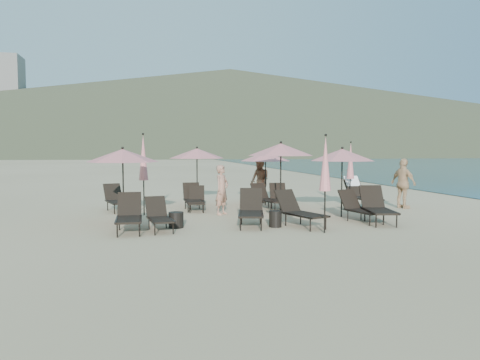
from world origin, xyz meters
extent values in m
plane|color=#D6BA8C|center=(0.00, 0.00, 0.00)|extent=(800.00, 800.00, 0.00)
cone|color=brown|center=(60.00, 300.00, 27.50)|extent=(690.00, 690.00, 55.00)
cone|color=brown|center=(190.00, 330.00, 16.00)|extent=(280.00, 280.00, 32.00)
cube|color=beige|center=(-45.00, 310.00, 19.00)|extent=(18.00, 16.00, 38.00)
cube|color=black|center=(-4.61, -0.06, 0.36)|extent=(0.67, 1.26, 0.05)
cube|color=black|center=(-4.60, 0.78, 0.67)|extent=(0.65, 0.48, 0.64)
cylinder|color=black|center=(-4.89, -0.57, 0.18)|extent=(0.04, 0.04, 0.35)
cylinder|color=black|center=(-4.87, 0.50, 0.18)|extent=(0.04, 0.04, 0.35)
cylinder|color=black|center=(-4.35, -0.58, 0.18)|extent=(0.04, 0.04, 0.35)
cylinder|color=black|center=(-4.33, 0.49, 0.18)|extent=(0.04, 0.04, 0.35)
cube|color=black|center=(-4.92, 0.00, 0.37)|extent=(0.07, 1.41, 0.04)
cube|color=black|center=(-4.30, -0.01, 0.37)|extent=(0.07, 1.41, 0.04)
cube|color=black|center=(-3.79, 0.00, 0.32)|extent=(0.70, 1.15, 0.05)
cube|color=black|center=(-3.88, 0.73, 0.59)|extent=(0.61, 0.48, 0.56)
cylinder|color=black|center=(-3.97, -0.48, 0.15)|extent=(0.03, 0.03, 0.31)
cylinder|color=black|center=(-4.08, 0.45, 0.15)|extent=(0.03, 0.03, 0.31)
cylinder|color=black|center=(-3.50, -0.42, 0.15)|extent=(0.03, 0.03, 0.31)
cylinder|color=black|center=(-3.61, 0.51, 0.15)|extent=(0.03, 0.03, 0.31)
cube|color=black|center=(-4.06, 0.02, 0.33)|extent=(0.19, 1.23, 0.04)
cube|color=black|center=(-3.52, 0.08, 0.33)|extent=(0.19, 1.23, 0.04)
cube|color=black|center=(-1.28, 0.12, 0.38)|extent=(0.96, 1.41, 0.05)
cube|color=black|center=(-1.07, 0.96, 0.69)|extent=(0.77, 0.64, 0.66)
cylinder|color=black|center=(-1.68, -0.33, 0.18)|extent=(0.04, 0.04, 0.37)
cylinder|color=black|center=(-1.41, 0.75, 0.18)|extent=(0.04, 0.04, 0.37)
cylinder|color=black|center=(-1.14, -0.47, 0.18)|extent=(0.04, 0.04, 0.37)
cylinder|color=black|center=(-0.87, 0.61, 0.18)|extent=(0.04, 0.04, 0.37)
cube|color=black|center=(-1.58, 0.26, 0.39)|extent=(0.40, 1.42, 0.04)
cube|color=black|center=(-0.95, 0.10, 0.39)|extent=(0.40, 1.42, 0.04)
cube|color=black|center=(0.20, -0.27, 0.37)|extent=(1.02, 1.40, 0.05)
cube|color=black|center=(-0.08, 0.53, 0.67)|extent=(0.77, 0.66, 0.65)
cylinder|color=black|center=(0.11, -0.85, 0.18)|extent=(0.04, 0.04, 0.36)
cylinder|color=black|center=(-0.24, 0.17, 0.18)|extent=(0.04, 0.04, 0.36)
cylinder|color=black|center=(0.62, -0.68, 0.18)|extent=(0.04, 0.04, 0.36)
cylinder|color=black|center=(0.27, 0.34, 0.18)|extent=(0.04, 0.04, 0.36)
cube|color=black|center=(-0.12, -0.32, 0.38)|extent=(0.50, 1.35, 0.04)
cube|color=black|center=(0.48, -0.12, 0.38)|extent=(0.50, 1.35, 0.04)
cube|color=black|center=(2.24, 0.13, 0.34)|extent=(0.83, 1.26, 0.05)
cube|color=black|center=(2.08, 0.90, 0.63)|extent=(0.68, 0.55, 0.60)
cylinder|color=black|center=(2.09, -0.39, 0.17)|extent=(0.03, 0.03, 0.33)
cylinder|color=black|center=(1.89, 0.58, 0.17)|extent=(0.03, 0.03, 0.33)
cylinder|color=black|center=(2.59, -0.29, 0.17)|extent=(0.03, 0.03, 0.33)
cylinder|color=black|center=(2.38, 0.69, 0.17)|extent=(0.03, 0.03, 0.33)
cube|color=black|center=(1.94, 0.12, 0.35)|extent=(0.31, 1.29, 0.04)
cube|color=black|center=(2.51, 0.24, 0.35)|extent=(0.31, 1.29, 0.04)
cube|color=black|center=(2.52, -0.22, 0.39)|extent=(0.96, 1.45, 0.06)
cube|color=black|center=(2.72, 0.66, 0.72)|extent=(0.78, 0.64, 0.69)
cylinder|color=black|center=(2.12, -0.70, 0.19)|extent=(0.04, 0.04, 0.38)
cylinder|color=black|center=(2.37, 0.42, 0.19)|extent=(0.04, 0.04, 0.38)
cylinder|color=black|center=(2.69, -0.82, 0.19)|extent=(0.04, 0.04, 0.38)
cylinder|color=black|center=(2.93, 0.30, 0.19)|extent=(0.04, 0.04, 0.38)
cube|color=black|center=(2.21, -0.09, 0.40)|extent=(0.37, 1.48, 0.04)
cube|color=black|center=(2.86, -0.23, 0.40)|extent=(0.37, 1.48, 0.04)
cube|color=black|center=(-5.01, 4.23, 0.34)|extent=(0.90, 1.29, 0.05)
cube|color=black|center=(-5.23, 4.98, 0.63)|extent=(0.70, 0.59, 0.60)
cylinder|color=black|center=(-5.13, 3.69, 0.17)|extent=(0.04, 0.04, 0.33)
cylinder|color=black|center=(-5.40, 4.65, 0.17)|extent=(0.04, 0.04, 0.33)
cylinder|color=black|center=(-4.64, 3.82, 0.17)|extent=(0.04, 0.04, 0.33)
cylinder|color=black|center=(-4.91, 4.79, 0.17)|extent=(0.04, 0.04, 0.33)
cube|color=black|center=(-5.31, 4.19, 0.35)|extent=(0.39, 1.28, 0.04)
cube|color=black|center=(-4.75, 4.35, 0.35)|extent=(0.39, 1.28, 0.04)
cube|color=black|center=(-2.33, 3.76, 0.31)|extent=(0.69, 1.13, 0.04)
cube|color=black|center=(-2.23, 4.47, 0.57)|extent=(0.60, 0.48, 0.55)
cylinder|color=black|center=(-2.62, 3.35, 0.15)|extent=(0.03, 0.03, 0.30)
cylinder|color=black|center=(-2.50, 4.25, 0.15)|extent=(0.03, 0.03, 0.30)
cylinder|color=black|center=(-2.16, 3.28, 0.15)|extent=(0.03, 0.03, 0.30)
cylinder|color=black|center=(-2.04, 4.19, 0.15)|extent=(0.03, 0.03, 0.30)
cube|color=black|center=(-2.59, 3.84, 0.32)|extent=(0.20, 1.19, 0.04)
cube|color=black|center=(-2.06, 3.76, 0.32)|extent=(0.20, 1.19, 0.04)
cube|color=black|center=(-2.41, 3.95, 0.34)|extent=(0.62, 1.19, 0.05)
cube|color=black|center=(-2.40, 4.74, 0.63)|extent=(0.61, 0.45, 0.61)
cylinder|color=black|center=(-2.67, 3.46, 0.17)|extent=(0.04, 0.04, 0.33)
cylinder|color=black|center=(-2.66, 4.47, 0.17)|extent=(0.04, 0.04, 0.33)
cylinder|color=black|center=(-2.16, 3.45, 0.17)|extent=(0.04, 0.04, 0.33)
cylinder|color=black|center=(-2.14, 4.47, 0.17)|extent=(0.04, 0.04, 0.33)
cube|color=black|center=(-2.70, 4.00, 0.35)|extent=(0.06, 1.33, 0.04)
cube|color=black|center=(-2.11, 3.99, 0.35)|extent=(0.06, 1.33, 0.04)
cube|color=black|center=(0.32, 3.66, 0.33)|extent=(0.86, 1.25, 0.05)
cube|color=black|center=(0.12, 4.40, 0.61)|extent=(0.68, 0.57, 0.58)
cylinder|color=black|center=(0.20, 3.14, 0.16)|extent=(0.03, 0.03, 0.32)
cylinder|color=black|center=(-0.05, 4.08, 0.16)|extent=(0.03, 0.03, 0.32)
cylinder|color=black|center=(0.68, 3.27, 0.16)|extent=(0.03, 0.03, 0.32)
cylinder|color=black|center=(0.43, 4.21, 0.16)|extent=(0.03, 0.03, 0.32)
cube|color=black|center=(0.03, 3.63, 0.34)|extent=(0.37, 1.24, 0.04)
cube|color=black|center=(0.58, 3.78, 0.34)|extent=(0.37, 1.24, 0.04)
cube|color=black|center=(0.62, 3.38, 0.34)|extent=(0.79, 1.24, 0.05)
cube|color=black|center=(0.76, 4.15, 0.62)|extent=(0.66, 0.53, 0.59)
cylinder|color=black|center=(0.29, 2.96, 0.16)|extent=(0.03, 0.03, 0.33)
cylinder|color=black|center=(0.47, 3.93, 0.16)|extent=(0.03, 0.03, 0.33)
cylinder|color=black|center=(0.78, 2.87, 0.16)|extent=(0.03, 0.03, 0.33)
cylinder|color=black|center=(0.96, 3.84, 0.16)|extent=(0.03, 0.03, 0.33)
cube|color=black|center=(0.35, 3.48, 0.35)|extent=(0.27, 1.28, 0.04)
cube|color=black|center=(0.91, 3.38, 0.35)|extent=(0.27, 1.28, 0.04)
cube|color=black|center=(3.80, 3.06, 0.38)|extent=(0.75, 1.33, 0.05)
cube|color=black|center=(3.75, 3.93, 0.69)|extent=(0.70, 0.53, 0.66)
cylinder|color=black|center=(3.56, 2.51, 0.18)|extent=(0.04, 0.04, 0.36)
cylinder|color=black|center=(3.49, 3.61, 0.18)|extent=(0.04, 0.04, 0.36)
cylinder|color=black|center=(4.12, 2.55, 0.18)|extent=(0.04, 0.04, 0.36)
cylinder|color=black|center=(4.04, 3.65, 0.18)|extent=(0.04, 0.04, 0.36)
cube|color=black|center=(3.48, 3.10, 0.39)|extent=(0.14, 1.45, 0.04)
cube|color=black|center=(4.12, 3.14, 0.39)|extent=(0.14, 1.45, 0.04)
cube|color=white|center=(3.73, 4.08, 0.94)|extent=(0.60, 0.34, 0.40)
cylinder|color=black|center=(-4.78, 1.71, 1.05)|extent=(0.04, 0.04, 2.11)
cone|color=#DF7F7E|center=(-4.78, 1.71, 2.01)|extent=(2.11, 2.11, 0.38)
sphere|color=black|center=(-4.78, 1.71, 2.23)|extent=(0.08, 0.08, 0.08)
cylinder|color=black|center=(0.41, 2.70, 1.14)|extent=(0.05, 0.05, 2.28)
cone|color=#DF7F7E|center=(0.41, 2.70, 2.17)|extent=(2.28, 2.28, 0.41)
sphere|color=black|center=(0.41, 2.70, 2.41)|extent=(0.09, 0.09, 0.09)
cylinder|color=black|center=(2.05, 1.39, 1.05)|extent=(0.04, 0.04, 2.11)
cone|color=#DF7F7E|center=(2.05, 1.39, 2.01)|extent=(2.11, 2.11, 0.38)
sphere|color=black|center=(2.05, 1.39, 2.23)|extent=(0.08, 0.08, 0.08)
cylinder|color=black|center=(-2.09, 5.41, 1.06)|extent=(0.04, 0.04, 2.12)
cone|color=#DF7F7E|center=(-2.09, 5.41, 2.02)|extent=(2.12, 2.12, 0.38)
sphere|color=black|center=(-2.09, 5.41, 2.24)|extent=(0.08, 0.08, 0.08)
cylinder|color=black|center=(0.53, 5.00, 1.00)|extent=(0.04, 0.04, 1.99)
cone|color=#DF7F7E|center=(0.53, 5.00, 1.90)|extent=(1.99, 1.99, 0.36)
sphere|color=black|center=(0.53, 5.00, 2.11)|extent=(0.08, 0.08, 0.08)
cylinder|color=black|center=(0.40, -1.12, 0.56)|extent=(0.04, 0.04, 1.11)
cone|color=#DF7F7E|center=(0.40, -1.12, 1.82)|extent=(0.30, 0.30, 1.42)
sphere|color=black|center=(0.40, -1.12, 2.56)|extent=(0.07, 0.07, 0.07)
cylinder|color=black|center=(3.54, 3.83, 0.53)|extent=(0.04, 0.04, 1.06)
cone|color=#DF7F7E|center=(3.54, 3.83, 1.74)|extent=(0.29, 0.29, 1.35)
sphere|color=black|center=(3.54, 3.83, 2.44)|extent=(0.07, 0.07, 0.07)
cylinder|color=black|center=(-4.16, 3.21, 0.58)|extent=(0.04, 0.04, 1.17)
cone|color=#DF7F7E|center=(-4.16, 3.21, 1.91)|extent=(0.32, 0.32, 1.48)
sphere|color=black|center=(-4.16, 3.21, 2.68)|extent=(0.07, 0.07, 0.07)
cylinder|color=black|center=(-3.33, 0.54, 0.22)|extent=(0.42, 0.42, 0.44)
cylinder|color=black|center=(-0.59, 0.04, 0.23)|extent=(0.36, 0.36, 0.46)
imported|color=#A7725B|center=(-1.60, 2.83, 0.83)|extent=(0.70, 0.72, 1.67)
imported|color=#93674C|center=(0.52, 5.80, 0.90)|extent=(0.92, 1.05, 1.81)
imported|color=tan|center=(5.20, 2.88, 0.92)|extent=(0.74, 1.16, 1.84)
camera|label=1|loc=(-4.46, -12.48, 2.25)|focal=35.00mm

